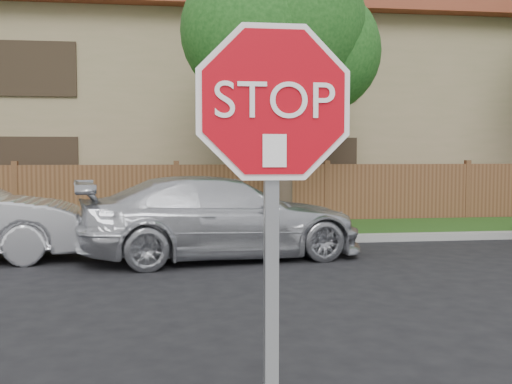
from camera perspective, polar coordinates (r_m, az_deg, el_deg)
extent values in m
cube|color=gray|center=(12.50, -7.49, -4.71)|extent=(70.00, 0.30, 0.15)
cube|color=#1E4714|center=(14.14, -7.53, -3.79)|extent=(70.00, 3.00, 0.12)
cube|color=brown|center=(15.66, -7.58, -0.33)|extent=(70.00, 0.12, 1.60)
cube|color=#988A5E|center=(21.24, -7.69, 6.69)|extent=(34.00, 8.00, 6.00)
cube|color=brown|center=(21.65, -7.77, 15.31)|extent=(35.20, 9.20, 0.50)
cube|color=brown|center=(21.78, -7.78, 16.86)|extent=(33.00, 5.50, 0.70)
cylinder|color=#382B21|center=(14.15, 2.61, 3.96)|extent=(0.44, 0.44, 3.92)
sphere|color=#174415|center=(14.46, 2.65, 15.70)|extent=(3.80, 3.80, 3.80)
sphere|color=#174415|center=(14.83, 5.94, 13.18)|extent=(3.00, 3.00, 3.00)
sphere|color=#174415|center=(13.89, -0.41, 15.01)|extent=(3.20, 3.20, 3.20)
cube|color=gray|center=(2.90, 1.45, -9.62)|extent=(0.06, 0.06, 2.30)
cylinder|color=white|center=(2.76, 1.70, 8.52)|extent=(1.01, 0.02, 1.01)
cylinder|color=#B30612|center=(2.75, 1.74, 8.54)|extent=(0.93, 0.02, 0.93)
cube|color=white|center=(2.73, 1.78, 3.96)|extent=(0.11, 0.00, 0.15)
imported|color=silver|center=(10.85, -3.26, -2.42)|extent=(5.39, 2.87, 1.49)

